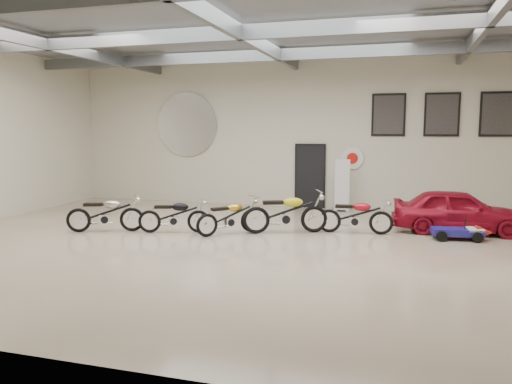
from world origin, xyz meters
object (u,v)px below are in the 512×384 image
(go_kart, at_px, (462,229))
(motorcycle_red, at_px, (355,215))
(banner_stand, at_px, (342,184))
(motorcycle_gold, at_px, (229,216))
(motorcycle_yellow, at_px, (285,212))
(motorcycle_silver, at_px, (105,213))
(vintage_car, at_px, (458,211))
(motorcycle_black, at_px, (174,215))

(go_kart, bearing_deg, motorcycle_red, 172.16)
(banner_stand, bearing_deg, motorcycle_red, -78.95)
(motorcycle_gold, bearing_deg, banner_stand, 13.96)
(banner_stand, xyz_separation_m, motorcycle_red, (0.74, -3.39, -0.39))
(motorcycle_yellow, bearing_deg, banner_stand, 53.24)
(banner_stand, bearing_deg, motorcycle_silver, -138.90)
(motorcycle_red, bearing_deg, motorcycle_silver, -169.15)
(banner_stand, relative_size, go_kart, 1.22)
(banner_stand, height_order, motorcycle_silver, banner_stand)
(motorcycle_gold, relative_size, motorcycle_yellow, 0.84)
(banner_stand, relative_size, vintage_car, 0.53)
(motorcycle_gold, xyz_separation_m, motorcycle_yellow, (1.34, 0.53, 0.09))
(banner_stand, relative_size, motorcycle_yellow, 0.81)
(motorcycle_yellow, relative_size, go_kart, 1.50)
(motorcycle_red, xyz_separation_m, go_kart, (2.56, -0.01, -0.22))
(motorcycle_silver, bearing_deg, motorcycle_red, -6.85)
(motorcycle_black, distance_m, vintage_car, 7.35)
(motorcycle_red, bearing_deg, motorcycle_black, -168.51)
(go_kart, bearing_deg, motorcycle_gold, -177.89)
(motorcycle_gold, distance_m, go_kart, 5.71)
(motorcycle_silver, xyz_separation_m, motorcycle_black, (1.77, 0.41, -0.03))
(banner_stand, distance_m, vintage_car, 4.12)
(motorcycle_red, distance_m, go_kart, 2.57)
(motorcycle_gold, distance_m, vintage_car, 5.92)
(motorcycle_red, bearing_deg, banner_stand, 98.49)
(vintage_car, bearing_deg, motorcycle_yellow, 105.61)
(motorcycle_silver, distance_m, motorcycle_yellow, 4.68)
(motorcycle_yellow, distance_m, go_kart, 4.32)
(motorcycle_yellow, bearing_deg, go_kart, -16.54)
(motorcycle_silver, height_order, vintage_car, vintage_car)
(motorcycle_black, xyz_separation_m, motorcycle_yellow, (2.76, 0.78, 0.09))
(banner_stand, bearing_deg, vintage_car, -38.17)
(motorcycle_silver, relative_size, motorcycle_red, 1.04)
(go_kart, bearing_deg, vintage_car, 83.66)
(motorcycle_gold, xyz_separation_m, motorcycle_red, (3.06, 0.98, 0.02))
(motorcycle_black, bearing_deg, motorcycle_yellow, -1.05)
(banner_stand, distance_m, motorcycle_black, 5.96)
(motorcycle_silver, relative_size, vintage_car, 0.59)
(go_kart, bearing_deg, motorcycle_yellow, 178.21)
(motorcycle_black, xyz_separation_m, go_kart, (7.05, 1.22, -0.21))
(motorcycle_gold, bearing_deg, vintage_car, -29.29)
(motorcycle_silver, distance_m, vintage_car, 9.16)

